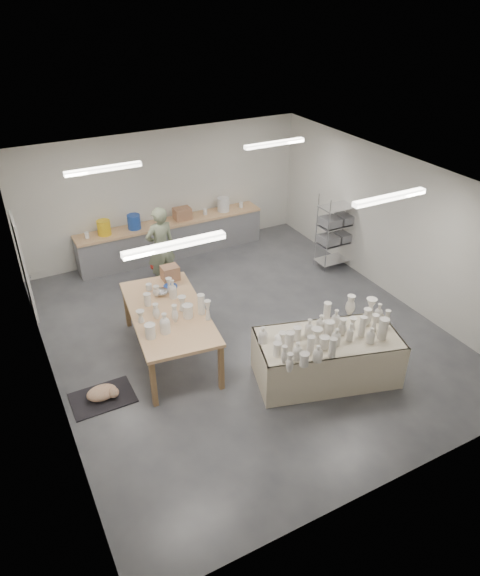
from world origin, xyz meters
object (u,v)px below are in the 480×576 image
red_stool (159,266)px  work_table (169,309)px  drying_table (327,355)px  potter (161,247)px

red_stool → work_table: bearing=-105.4°
work_table → drying_table: bearing=-34.9°
work_table → potter: bearing=80.0°
drying_table → work_table: 2.83m
work_table → potter: size_ratio=1.45×
drying_table → red_stool: bearing=122.6°
work_table → potter: potter is taller
red_stool → potter: bearing=-90.0°
work_table → red_stool: 2.85m
drying_table → work_table: (-2.08, 1.86, 0.48)m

